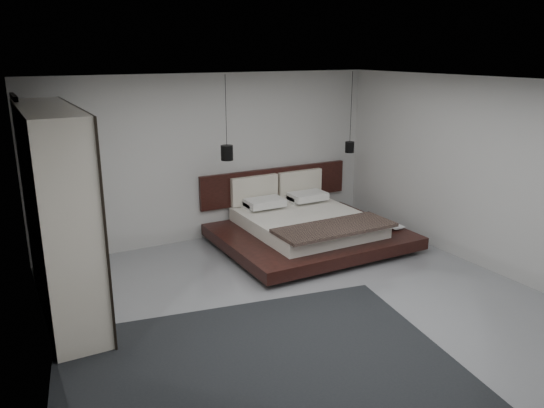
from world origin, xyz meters
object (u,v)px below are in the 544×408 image
lattice_screen (26,192)px  pendant_right (350,147)px  rug (259,369)px  wardrobe (58,213)px  bed (306,227)px  pendant_left (227,153)px

lattice_screen → pendant_right: size_ratio=1.83×
rug → lattice_screen: bearing=116.8°
pendant_right → wardrobe: bearing=-168.4°
wardrobe → rug: bearing=-57.4°
pendant_right → bed: bearing=-158.4°
wardrobe → pendant_left: bearing=21.3°
wardrobe → rug: 3.05m
bed → pendant_right: size_ratio=2.06×
pendant_left → bed: bearing=-21.6°
lattice_screen → rug: lattice_screen is taller
pendant_left → wardrobe: bearing=-158.7°
pendant_left → rug: (-1.19, -3.39, -1.58)m
pendant_left → pendant_right: same height
pendant_right → rug: pendant_right is taller
pendant_right → rug: size_ratio=0.35×
pendant_left → wardrobe: 2.90m
pendant_right → rug: bearing=-136.7°
rug → bed: bearing=50.6°
pendant_right → pendant_left: bearing=180.0°
wardrobe → rug: size_ratio=0.64×
lattice_screen → bed: bearing=-7.5°
pendant_left → pendant_right: 2.41m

